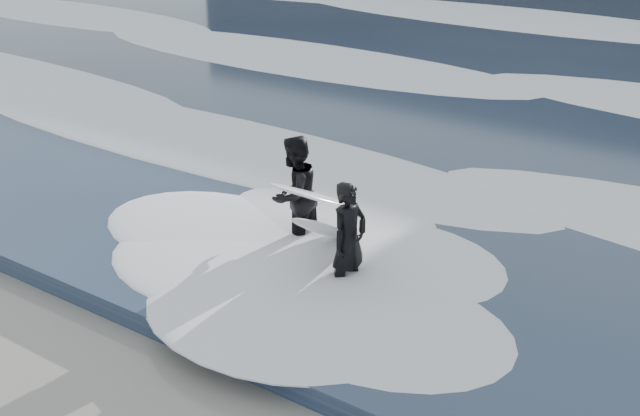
# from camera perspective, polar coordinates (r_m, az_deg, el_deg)

# --- Properties ---
(foam_near) EXTENTS (60.00, 3.20, 0.20)m
(foam_near) POSITION_cam_1_polar(r_m,az_deg,el_deg) (14.25, 6.19, 2.50)
(foam_near) COLOR white
(foam_near) RESTS_ON sea
(foam_mid) EXTENTS (60.00, 4.00, 0.24)m
(foam_mid) POSITION_cam_1_polar(r_m,az_deg,el_deg) (20.39, 16.01, 8.16)
(foam_mid) COLOR white
(foam_mid) RESTS_ON sea
(surfer_left) EXTENTS (1.22, 2.18, 1.64)m
(surfer_left) POSITION_cam_1_polar(r_m,az_deg,el_deg) (10.69, 1.54, -2.11)
(surfer_left) COLOR black
(surfer_left) RESTS_ON ground
(surfer_right) EXTENTS (1.24, 1.87, 1.82)m
(surfer_right) POSITION_cam_1_polar(r_m,az_deg,el_deg) (11.84, -1.70, 0.90)
(surfer_right) COLOR black
(surfer_right) RESTS_ON ground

